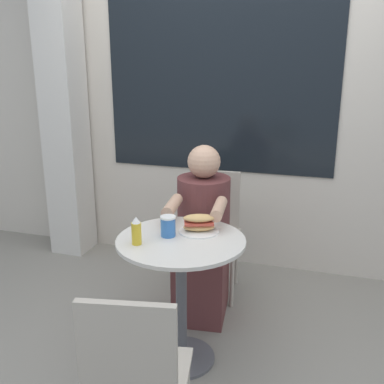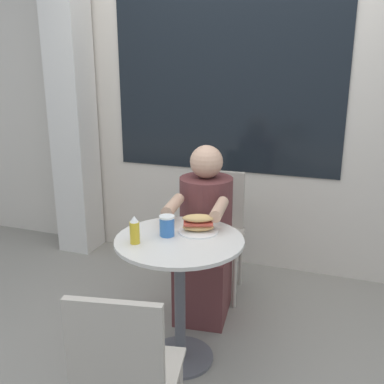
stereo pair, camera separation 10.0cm
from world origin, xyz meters
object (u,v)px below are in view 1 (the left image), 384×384
Objects in this scene: cafe_table at (181,273)px; drink_cup at (168,226)px; sandwich_on_plate at (199,224)px; diner_chair at (214,221)px; seated_diner at (202,244)px; condiment_bottle at (136,231)px; empty_chair_across at (134,374)px.

cafe_table is 0.27m from drink_cup.
cafe_table is 0.28m from sandwich_on_plate.
sandwich_on_plate is (0.11, -0.75, 0.26)m from diner_chair.
cafe_table is at bearing -116.50° from sandwich_on_plate.
diner_chair is at bearing 93.02° from cafe_table.
sandwich_on_plate is (0.06, 0.12, 0.24)m from cafe_table.
drink_cup is at bearing 78.05° from seated_diner.
seated_diner reaches higher than cafe_table.
sandwich_on_plate is 0.36m from condiment_bottle.
empty_chair_across is at bearing -78.86° from drink_cup.
condiment_bottle is (-0.27, 0.66, 0.29)m from empty_chair_across.
cafe_table is at bearing 84.95° from empty_chair_across.
cafe_table is at bearing 34.26° from condiment_bottle.
diner_chair and empty_chair_across have the same top height.
empty_chair_across is (0.08, -0.79, -0.02)m from cafe_table.
diner_chair is 0.80m from sandwich_on_plate.
seated_diner is at bearing 83.92° from empty_chair_across.
empty_chair_across is 0.77m from condiment_bottle.
sandwich_on_plate is 0.18m from drink_cup.
cafe_table is 0.85× the size of diner_chair.
drink_cup is 0.75× the size of condiment_bottle.
seated_diner is 1.32m from empty_chair_across.
seated_diner is 0.50m from sandwich_on_plate.
condiment_bottle is at bearing 101.58° from empty_chair_across.
drink_cup is (-0.08, 0.02, 0.26)m from cafe_table.
diner_chair is 1.67m from empty_chair_across.
seated_diner is (0.02, -0.35, -0.03)m from diner_chair.
drink_cup is at bearing 167.32° from cafe_table.
empty_chair_across is (0.11, -1.32, 0.03)m from seated_diner.
empty_chair_across is 5.89× the size of condiment_bottle.
cafe_table is 0.80m from empty_chair_across.
condiment_bottle reaches higher than empty_chair_across.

